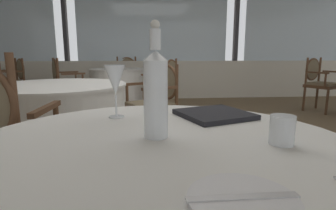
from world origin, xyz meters
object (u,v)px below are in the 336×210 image
Objects in this scene: wine_glass at (115,81)px; dining_chair_0_0 at (126,75)px; dining_chair_0_2 at (164,82)px; dining_chair_1_0 at (319,80)px; dining_chair_0_1 at (64,81)px; dining_chair_2_1 at (157,98)px; side_plate at (242,200)px; water_tumbler at (282,130)px; menu_book at (214,114)px; dining_chair_3_0 at (13,79)px; water_bottle at (156,92)px.

dining_chair_0_0 is (-0.30, 4.84, -0.33)m from wine_glass.
dining_chair_0_2 is 0.99× the size of dining_chair_1_0.
dining_chair_0_0 is 1.67m from dining_chair_0_1.
wine_glass reaches higher than dining_chair_2_1.
water_tumbler reaches higher than side_plate.
water_tumbler is 2.20m from dining_chair_2_1.
water_tumbler is 0.09× the size of dining_chair_0_2.
dining_chair_1_0 is at bearing 30.61° from menu_book.
dining_chair_0_1 reaches higher than water_tumbler.
dining_chair_3_0 is at bearing 122.49° from water_tumbler.
dining_chair_2_1 is (1.47, -1.67, -0.03)m from dining_chair_0_1.
menu_book is at bearing -3.40° from wine_glass.
dining_chair_0_1 reaches higher than dining_chair_0_2.
dining_chair_3_0 is (-2.44, 4.28, -0.32)m from water_bottle.
menu_book is at bearing 123.08° from dining_chair_0_2.
dining_chair_1_0 is 3.31m from dining_chair_2_1.
wine_glass is at bearing 116.24° from dining_chair_0_2.
dining_chair_1_0 is (2.76, 3.38, -0.19)m from menu_book.
side_plate is at bearing -70.96° from water_bottle.
dining_chair_2_1 is at bearing 82.14° from wine_glass.
water_bottle is 4.17× the size of water_tumbler.
water_tumbler is 4.21m from dining_chair_0_1.
water_bottle is 4.94m from dining_chair_3_0.
wine_glass is (-0.28, 0.67, 0.14)m from side_plate.
dining_chair_0_1 is at bearing -77.17° from dining_chair_2_1.
wine_glass reaches higher than dining_chair_0_1.
dining_chair_0_2 is 2.80m from dining_chair_3_0.
dining_chair_2_1 reaches higher than side_plate.
dining_chair_3_0 reaches higher than dining_chair_2_1.
dining_chair_0_1 is 4.39m from dining_chair_1_0.
dining_chair_0_0 is at bearing 30.06° from dining_chair_0_1.
dining_chair_0_2 is (0.29, 3.63, -0.34)m from water_bottle.
menu_book is (0.40, -0.02, -0.14)m from wine_glass.
dining_chair_1_0 is (3.47, -1.49, 0.00)m from dining_chair_0_0.
dining_chair_1_0 is (3.02, 3.63, -0.32)m from water_bottle.
dining_chair_0_0 is (-0.58, 5.51, -0.19)m from side_plate.
dining_chair_0_0 is at bearing -108.42° from dining_chair_2_1.
dining_chair_1_0 is 1.05× the size of dining_chair_2_1.
dining_chair_0_1 is at bearing -117.79° from dining_chair_1_0.
dining_chair_1_0 reaches higher than menu_book.
menu_book is 3.85m from dining_chair_0_1.
menu_book is at bearing -91.25° from dining_chair_0_1.
side_plate is 0.36m from water_tumbler.
water_tumbler is 0.32× the size of menu_book.
wine_glass reaches higher than water_tumbler.
wine_glass is at bearing -96.80° from dining_chair_0_1.
dining_chair_0_0 reaches higher than menu_book.
wine_glass reaches higher than dining_chair_0_2.
menu_book is at bearing 79.62° from side_plate.
water_tumbler is (0.22, 0.29, 0.04)m from side_plate.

